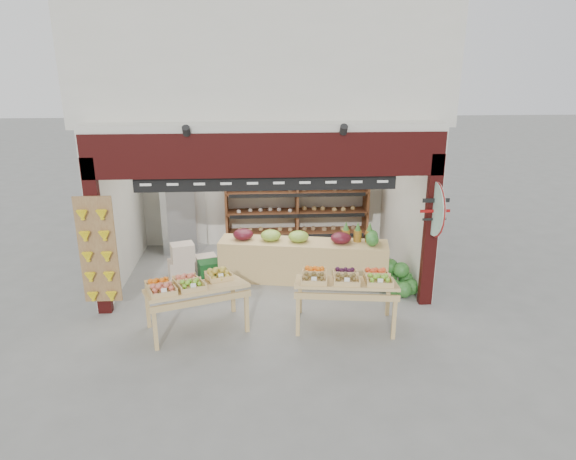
{
  "coord_description": "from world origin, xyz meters",
  "views": [
    {
      "loc": [
        -0.14,
        -9.05,
        4.08
      ],
      "look_at": [
        0.4,
        -0.2,
        1.12
      ],
      "focal_mm": 32.0,
      "sensor_mm": 36.0,
      "label": 1
    }
  ],
  "objects_px": {
    "back_shelving": "(297,196)",
    "cardboard_stack": "(194,264)",
    "mid_counter": "(302,259)",
    "display_table_left": "(188,286)",
    "display_table_right": "(346,280)",
    "watermelon_pile": "(398,280)",
    "refrigerator": "(184,209)"
  },
  "relations": [
    {
      "from": "mid_counter",
      "to": "watermelon_pile",
      "type": "bearing_deg",
      "value": -19.33
    },
    {
      "from": "display_table_left",
      "to": "mid_counter",
      "type": "bearing_deg",
      "value": 43.15
    },
    {
      "from": "watermelon_pile",
      "to": "display_table_right",
      "type": "bearing_deg",
      "value": -134.8
    },
    {
      "from": "back_shelving",
      "to": "mid_counter",
      "type": "relative_size",
      "value": 0.98
    },
    {
      "from": "mid_counter",
      "to": "display_table_left",
      "type": "relative_size",
      "value": 1.89
    },
    {
      "from": "cardboard_stack",
      "to": "display_table_left",
      "type": "height_order",
      "value": "display_table_left"
    },
    {
      "from": "cardboard_stack",
      "to": "refrigerator",
      "type": "bearing_deg",
      "value": 103.08
    },
    {
      "from": "refrigerator",
      "to": "display_table_right",
      "type": "height_order",
      "value": "refrigerator"
    },
    {
      "from": "cardboard_stack",
      "to": "watermelon_pile",
      "type": "xyz_separation_m",
      "value": [
        3.82,
        -0.88,
        -0.05
      ]
    },
    {
      "from": "cardboard_stack",
      "to": "mid_counter",
      "type": "bearing_deg",
      "value": -7.7
    },
    {
      "from": "mid_counter",
      "to": "back_shelving",
      "type": "bearing_deg",
      "value": 88.96
    },
    {
      "from": "back_shelving",
      "to": "cardboard_stack",
      "type": "xyz_separation_m",
      "value": [
        -2.14,
        -1.6,
        -0.93
      ]
    },
    {
      "from": "cardboard_stack",
      "to": "display_table_left",
      "type": "xyz_separation_m",
      "value": [
        0.18,
        -2.09,
        0.49
      ]
    },
    {
      "from": "cardboard_stack",
      "to": "display_table_left",
      "type": "bearing_deg",
      "value": -85.0
    },
    {
      "from": "back_shelving",
      "to": "refrigerator",
      "type": "xyz_separation_m",
      "value": [
        -2.49,
        -0.11,
        -0.23
      ]
    },
    {
      "from": "display_table_left",
      "to": "display_table_right",
      "type": "distance_m",
      "value": 2.45
    },
    {
      "from": "watermelon_pile",
      "to": "mid_counter",
      "type": "bearing_deg",
      "value": 160.67
    },
    {
      "from": "back_shelving",
      "to": "cardboard_stack",
      "type": "relative_size",
      "value": 2.9
    },
    {
      "from": "back_shelving",
      "to": "refrigerator",
      "type": "distance_m",
      "value": 2.5
    },
    {
      "from": "mid_counter",
      "to": "watermelon_pile",
      "type": "xyz_separation_m",
      "value": [
        1.71,
        -0.6,
        -0.22
      ]
    },
    {
      "from": "cardboard_stack",
      "to": "display_table_left",
      "type": "distance_m",
      "value": 2.15
    },
    {
      "from": "refrigerator",
      "to": "display_table_left",
      "type": "xyz_separation_m",
      "value": [
        0.53,
        -3.58,
        -0.21
      ]
    },
    {
      "from": "display_table_left",
      "to": "back_shelving",
      "type": "bearing_deg",
      "value": 62.04
    },
    {
      "from": "cardboard_stack",
      "to": "watermelon_pile",
      "type": "height_order",
      "value": "cardboard_stack"
    },
    {
      "from": "mid_counter",
      "to": "display_table_right",
      "type": "bearing_deg",
      "value": -73.77
    },
    {
      "from": "mid_counter",
      "to": "display_table_left",
      "type": "xyz_separation_m",
      "value": [
        -1.93,
        -1.81,
        0.32
      ]
    },
    {
      "from": "back_shelving",
      "to": "mid_counter",
      "type": "distance_m",
      "value": 2.03
    },
    {
      "from": "display_table_right",
      "to": "watermelon_pile",
      "type": "distance_m",
      "value": 1.78
    },
    {
      "from": "display_table_right",
      "to": "watermelon_pile",
      "type": "xyz_separation_m",
      "value": [
        1.19,
        1.19,
        -0.58
      ]
    },
    {
      "from": "refrigerator",
      "to": "display_table_left",
      "type": "distance_m",
      "value": 3.62
    },
    {
      "from": "mid_counter",
      "to": "display_table_left",
      "type": "bearing_deg",
      "value": -136.85
    },
    {
      "from": "back_shelving",
      "to": "mid_counter",
      "type": "height_order",
      "value": "back_shelving"
    }
  ]
}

